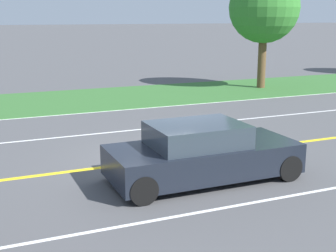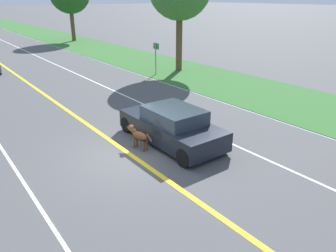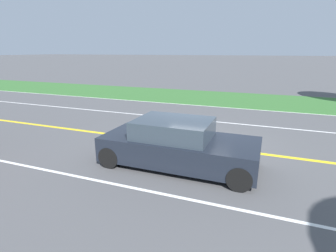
# 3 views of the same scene
# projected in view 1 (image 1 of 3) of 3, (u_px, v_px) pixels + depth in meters

# --- Properties ---
(ground_plane) EXTENTS (400.00, 400.00, 0.00)m
(ground_plane) POSITION_uv_depth(u_px,v_px,m) (169.00, 159.00, 12.72)
(ground_plane) COLOR #4C4C4F
(centre_divider_line) EXTENTS (0.18, 160.00, 0.01)m
(centre_divider_line) POSITION_uv_depth(u_px,v_px,m) (169.00, 159.00, 12.72)
(centre_divider_line) COLOR yellow
(centre_divider_line) RESTS_ON ground
(lane_edge_line_left) EXTENTS (0.14, 160.00, 0.01)m
(lane_edge_line_left) POSITION_uv_depth(u_px,v_px,m) (101.00, 112.00, 18.98)
(lane_edge_line_left) COLOR white
(lane_edge_line_left) RESTS_ON ground
(lane_dash_same_dir) EXTENTS (0.10, 160.00, 0.01)m
(lane_dash_same_dir) POSITION_uv_depth(u_px,v_px,m) (236.00, 206.00, 9.59)
(lane_dash_same_dir) COLOR white
(lane_dash_same_dir) RESTS_ON ground
(lane_dash_oncoming) EXTENTS (0.10, 160.00, 0.01)m
(lane_dash_oncoming) POSITION_uv_depth(u_px,v_px,m) (128.00, 131.00, 15.85)
(lane_dash_oncoming) COLOR white
(lane_dash_oncoming) RESTS_ON ground
(grass_verge_left) EXTENTS (6.00, 160.00, 0.03)m
(grass_verge_left) POSITION_uv_depth(u_px,v_px,m) (84.00, 99.00, 21.67)
(grass_verge_left) COLOR #33662D
(grass_verge_left) RESTS_ON ground
(ego_car) EXTENTS (1.93, 4.47, 1.38)m
(ego_car) POSITION_uv_depth(u_px,v_px,m) (202.00, 154.00, 10.96)
(ego_car) COLOR black
(ego_car) RESTS_ON ground
(dog) EXTENTS (0.44, 1.22, 0.86)m
(dog) POSITION_uv_depth(u_px,v_px,m) (188.00, 143.00, 12.28)
(dog) COLOR brown
(dog) RESTS_ON ground
(roadside_tree_left_near) EXTENTS (3.67, 3.67, 6.05)m
(roadside_tree_left_near) POSITION_uv_depth(u_px,v_px,m) (264.00, 8.00, 24.24)
(roadside_tree_left_near) COLOR brown
(roadside_tree_left_near) RESTS_ON ground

